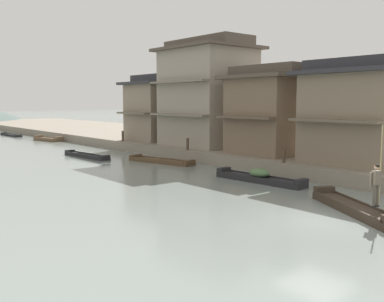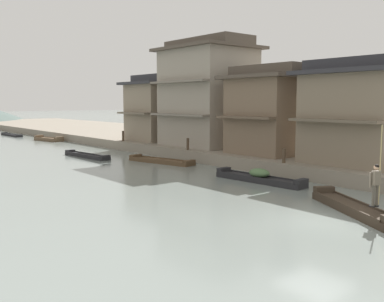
# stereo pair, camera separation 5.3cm
# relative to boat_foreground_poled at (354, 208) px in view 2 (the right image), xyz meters

# --- Properties ---
(ground_plane) EXTENTS (400.00, 400.00, 0.00)m
(ground_plane) POSITION_rel_boat_foreground_poled_xyz_m (-2.23, 0.20, -0.18)
(ground_plane) COLOR gray
(riverbank_right) EXTENTS (18.00, 110.00, 0.82)m
(riverbank_right) POSITION_rel_boat_foreground_poled_xyz_m (13.31, 30.20, 0.23)
(riverbank_right) COLOR gray
(riverbank_right) RESTS_ON ground
(boat_foreground_poled) EXTENTS (3.57, 5.30, 0.57)m
(boat_foreground_poled) POSITION_rel_boat_foreground_poled_xyz_m (0.00, 0.00, 0.00)
(boat_foreground_poled) COLOR #33281E
(boat_foreground_poled) RESTS_ON ground
(boatman_person) EXTENTS (0.57, 0.32, 3.04)m
(boatman_person) POSITION_rel_boat_foreground_poled_xyz_m (-0.66, -1.21, 1.39)
(boatman_person) COLOR black
(boatman_person) RESTS_ON boat_foreground_poled
(boat_moored_nearest) EXTENTS (1.34, 5.79, 0.77)m
(boat_moored_nearest) POSITION_rel_boat_foreground_poled_xyz_m (2.13, 7.01, 0.07)
(boat_moored_nearest) COLOR #232326
(boat_moored_nearest) RESTS_ON ground
(boat_moored_second) EXTENTS (2.31, 5.72, 0.41)m
(boat_moored_second) POSITION_rel_boat_foreground_poled_xyz_m (2.39, 16.81, -0.05)
(boat_moored_second) COLOR brown
(boat_moored_second) RESTS_ON ground
(boat_moored_third) EXTENTS (1.31, 5.74, 0.40)m
(boat_moored_third) POSITION_rel_boat_foreground_poled_xyz_m (-0.39, 23.18, -0.05)
(boat_moored_third) COLOR #232326
(boat_moored_third) RESTS_ON ground
(boat_moored_far) EXTENTS (2.01, 4.42, 0.56)m
(boat_moored_far) POSITION_rel_boat_foreground_poled_xyz_m (2.98, 39.78, 0.00)
(boat_moored_far) COLOR brown
(boat_moored_far) RESTS_ON ground
(boat_midriver_drifting) EXTENTS (1.07, 5.74, 0.35)m
(boat_midriver_drifting) POSITION_rel_boat_foreground_poled_xyz_m (1.98, 49.85, -0.07)
(boat_midriver_drifting) COLOR #232326
(boat_midriver_drifting) RESTS_ON ground
(house_waterfront_nearest) EXTENTS (6.31, 6.33, 6.14)m
(house_waterfront_nearest) POSITION_rel_boat_foreground_poled_xyz_m (8.04, 4.45, 3.64)
(house_waterfront_nearest) COLOR #7F705B
(house_waterfront_nearest) RESTS_ON riverbank_right
(house_waterfront_second) EXTENTS (5.45, 5.72, 6.14)m
(house_waterfront_second) POSITION_rel_boat_foreground_poled_xyz_m (7.61, 11.08, 3.65)
(house_waterfront_second) COLOR #75604C
(house_waterfront_second) RESTS_ON riverbank_right
(house_waterfront_tall) EXTENTS (6.68, 7.64, 8.74)m
(house_waterfront_tall) POSITION_rel_boat_foreground_poled_xyz_m (8.22, 18.31, 4.93)
(house_waterfront_tall) COLOR gray
(house_waterfront_tall) RESTS_ON riverbank_right
(house_waterfront_narrow) EXTENTS (6.66, 5.55, 6.14)m
(house_waterfront_narrow) POSITION_rel_boat_foreground_poled_xyz_m (8.21, 24.95, 3.65)
(house_waterfront_narrow) COLOR gray
(house_waterfront_narrow) RESTS_ON riverbank_right
(mooring_post_dock_near) EXTENTS (0.20, 0.20, 0.84)m
(mooring_post_dock_near) POSITION_rel_boat_foreground_poled_xyz_m (4.66, 7.35, 1.06)
(mooring_post_dock_near) COLOR #473828
(mooring_post_dock_near) RESTS_ON riverbank_right
(mooring_post_dock_mid) EXTENTS (0.20, 0.20, 0.89)m
(mooring_post_dock_mid) POSITION_rel_boat_foreground_poled_xyz_m (4.66, 16.50, 1.08)
(mooring_post_dock_mid) COLOR #473828
(mooring_post_dock_mid) RESTS_ON riverbank_right
(mooring_post_dock_far) EXTENTS (0.20, 0.20, 0.96)m
(mooring_post_dock_far) POSITION_rel_boat_foreground_poled_xyz_m (4.66, 26.04, 1.12)
(mooring_post_dock_far) COLOR #473828
(mooring_post_dock_far) RESTS_ON riverbank_right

